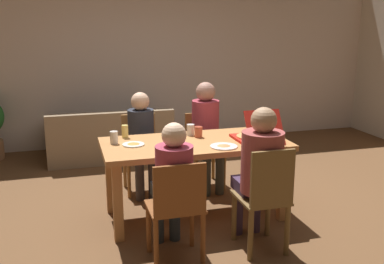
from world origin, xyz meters
name	(u,v)px	position (x,y,z in m)	size (l,w,h in m)	color
ground_plane	(195,215)	(0.00, 0.00, 0.00)	(20.00, 20.00, 0.00)	brown
back_wall	(142,55)	(0.00, 2.97, 1.41)	(7.88, 0.12, 2.81)	beige
dining_table	(195,152)	(0.00, 0.00, 0.67)	(1.80, 0.85, 0.78)	#B67942
chair_0	(265,198)	(0.36, -0.87, 0.49)	(0.39, 0.44, 0.94)	brown
person_0	(260,165)	(0.36, -0.74, 0.74)	(0.35, 0.52, 1.25)	#3D2C45
chair_1	(177,207)	(-0.39, -0.84, 0.49)	(0.44, 0.38, 0.87)	brown
person_1	(172,179)	(-0.39, -0.70, 0.68)	(0.30, 0.52, 1.16)	#2C353C
chair_2	(203,145)	(0.36, 0.87, 0.48)	(0.40, 0.45, 0.85)	brown
person_2	(207,127)	(0.36, 0.73, 0.73)	(0.32, 0.51, 1.25)	#383E3A
chair_3	(140,148)	(-0.39, 0.90, 0.49)	(0.41, 0.40, 0.88)	#9C6937
person_3	(142,135)	(-0.39, 0.76, 0.68)	(0.29, 0.46, 1.16)	#393436
pizza_box_0	(255,136)	(0.57, -0.13, 0.83)	(0.36, 0.55, 0.34)	red
plate_0	(133,144)	(-0.60, 0.03, 0.79)	(0.21, 0.21, 0.03)	white
plate_1	(224,146)	(0.20, -0.27, 0.79)	(0.26, 0.26, 0.03)	white
drinking_glass_0	(198,132)	(0.08, 0.15, 0.83)	(0.08, 0.08, 0.11)	#B64B34
drinking_glass_1	(114,138)	(-0.77, 0.13, 0.84)	(0.08, 0.08, 0.12)	silver
drinking_glass_2	(191,130)	(0.03, 0.25, 0.84)	(0.08, 0.08, 0.11)	silver
drinking_glass_3	(125,131)	(-0.64, 0.33, 0.84)	(0.07, 0.07, 0.13)	#DCC666
couch	(110,139)	(-0.61, 2.26, 0.27)	(1.72, 0.90, 0.73)	#8A7256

